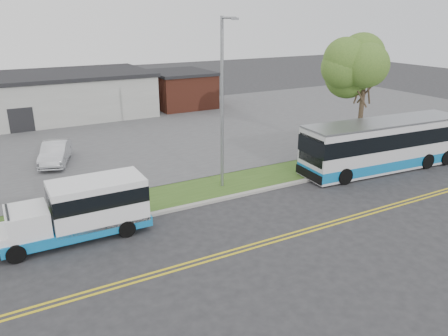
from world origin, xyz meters
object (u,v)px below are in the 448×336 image
shuttle_bus (84,208)px  tree_east (365,69)px  parked_car_a (55,153)px  streetlight_near (223,99)px  transit_bus (384,145)px

shuttle_bus → tree_east: bearing=7.4°
tree_east → parked_car_a: tree_east is taller
streetlight_near → transit_bus: 11.60m
parked_car_a → shuttle_bus: bearing=-74.2°
tree_east → transit_bus: (-0.18, -2.40, -4.57)m
shuttle_bus → transit_bus: bearing=0.3°
shuttle_bus → parked_car_a: size_ratio=1.52×
tree_east → transit_bus: 5.17m
shuttle_bus → parked_car_a: shuttle_bus is taller
parked_car_a → transit_bus: bearing=-12.8°
tree_east → streetlight_near: bearing=-178.6°
tree_east → shuttle_bus: (-19.37, -2.40, -4.81)m
tree_east → shuttle_bus: bearing=-172.9°
parked_car_a → tree_east: bearing=-6.9°
transit_bus → shuttle_bus: bearing=-175.8°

